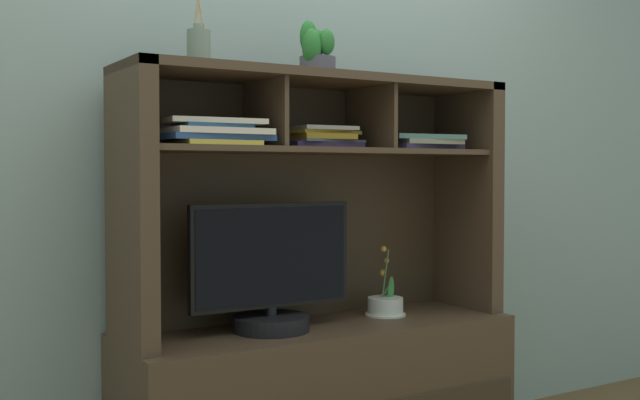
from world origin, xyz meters
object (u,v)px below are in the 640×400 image
media_console (319,359)px  potted_succulent (317,52)px  magazine_stack_left (320,138)px  potted_orchid (385,306)px  magazine_stack_right (418,142)px  diffuser_bottle (199,46)px  tv_monitor (271,278)px  magazine_stack_centre (214,133)px

media_console → potted_succulent: (-0.00, 0.01, 1.10)m
magazine_stack_left → potted_succulent: potted_succulent is taller
potted_orchid → potted_succulent: 0.99m
media_console → potted_orchid: media_console is taller
magazine_stack_right → potted_succulent: potted_succulent is taller
diffuser_bottle → magazine_stack_right: bearing=-0.2°
potted_orchid → magazine_stack_right: (0.13, -0.03, 0.62)m
tv_monitor → potted_succulent: potted_succulent is taller
magazine_stack_right → magazine_stack_left: bearing=172.0°
magazine_stack_right → diffuser_bottle: size_ratio=1.04×
magazine_stack_right → potted_succulent: bearing=175.4°
tv_monitor → magazine_stack_centre: (-0.22, -0.03, 0.49)m
magazine_stack_centre → diffuser_bottle: bearing=138.0°
tv_monitor → diffuser_bottle: diffuser_bottle is taller
tv_monitor → magazine_stack_right: magazine_stack_right is taller
potted_orchid → diffuser_bottle: bearing=-177.8°
tv_monitor → potted_orchid: size_ratio=2.25×
magazine_stack_centre → potted_orchid: bearing=4.8°
potted_orchid → magazine_stack_right: magazine_stack_right is taller
diffuser_bottle → potted_orchid: bearing=2.2°
potted_orchid → potted_succulent: potted_succulent is taller
media_console → potted_succulent: bearing=117.7°
magazine_stack_left → tv_monitor: bearing=-165.8°
potted_orchid → diffuser_bottle: 1.19m
magazine_stack_centre → potted_succulent: potted_succulent is taller
tv_monitor → diffuser_bottle: size_ratio=1.85×
magazine_stack_left → diffuser_bottle: (-0.49, -0.05, 0.28)m
tv_monitor → media_console: bearing=7.5°
potted_orchid → magazine_stack_left: 0.69m
magazine_stack_left → diffuser_bottle: diffuser_bottle is taller
potted_orchid → magazine_stack_right: bearing=-13.4°
tv_monitor → potted_succulent: bearing=10.1°
media_console → tv_monitor: bearing=-172.5°
magazine_stack_left → magazine_stack_right: 0.41m
magazine_stack_centre → potted_succulent: 0.53m
tv_monitor → magazine_stack_centre: size_ratio=1.62×
tv_monitor → potted_succulent: 0.82m
media_console → diffuser_bottle: (-0.47, -0.02, 1.08)m
magazine_stack_left → magazine_stack_right: magazine_stack_left is taller
media_console → diffuser_bottle: 1.18m
potted_succulent → tv_monitor: bearing=-169.9°
magazine_stack_left → potted_succulent: bearing=-140.9°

